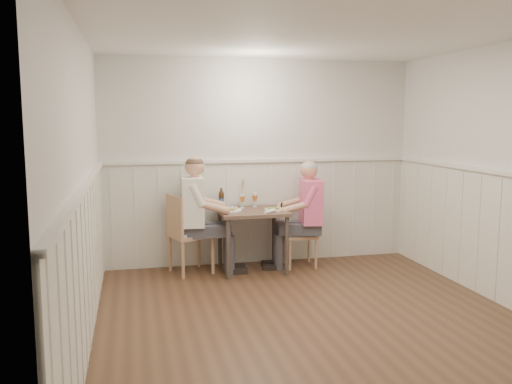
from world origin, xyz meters
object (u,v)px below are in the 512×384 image
chair_left (186,231)px  man_in_pink (307,222)px  grass_vase (241,193)px  chair_right (304,231)px  dining_table (252,219)px  diner_cream (197,224)px  beer_bottle (221,199)px

chair_left → man_in_pink: (1.50, -0.06, 0.05)m
chair_left → grass_vase: (0.72, 0.25, 0.40)m
chair_right → dining_table: bearing=-175.4°
chair_right → man_in_pink: man_in_pink is taller
diner_cream → grass_vase: size_ratio=3.78×
man_in_pink → grass_vase: 0.91m
chair_right → chair_left: chair_left is taller
dining_table → diner_cream: diner_cream is taller
dining_table → man_in_pink: (0.70, -0.01, -0.07)m
grass_vase → man_in_pink: bearing=-22.0°
chair_right → diner_cream: size_ratio=0.57×
dining_table → chair_right: bearing=4.6°
dining_table → diner_cream: (-0.68, 0.01, -0.04)m
diner_cream → beer_bottle: size_ratio=5.76×
chair_right → chair_left: (-1.48, -0.00, 0.08)m
man_in_pink → diner_cream: size_ratio=0.95×
chair_left → diner_cream: bearing=-17.6°
dining_table → chair_right: size_ratio=0.98×
chair_right → man_in_pink: 0.15m
diner_cream → grass_vase: 0.74m
dining_table → grass_vase: size_ratio=2.12×
grass_vase → diner_cream: bearing=-154.5°
dining_table → chair_left: chair_left is taller
diner_cream → beer_bottle: bearing=35.9°
diner_cream → beer_bottle: diner_cream is taller
dining_table → man_in_pink: size_ratio=0.59×
dining_table → beer_bottle: size_ratio=3.23×
chair_left → grass_vase: 0.86m
chair_right → beer_bottle: beer_bottle is taller
dining_table → beer_bottle: (-0.34, 0.26, 0.22)m
diner_cream → grass_vase: bearing=25.5°
man_in_pink → diner_cream: diner_cream is taller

